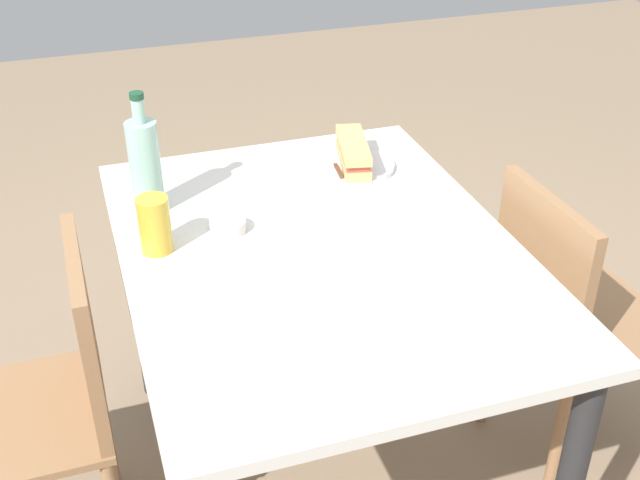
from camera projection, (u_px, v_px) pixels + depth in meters
dining_table at (320, 287)px, 1.94m from camera, size 1.18×0.90×0.78m
chair_far at (52, 399)px, 1.85m from camera, size 0.40×0.40×0.87m
chair_near at (565, 316)px, 2.12m from camera, size 0.41×0.41×0.87m
plate_near at (353, 166)px, 2.22m from camera, size 0.23×0.23×0.01m
baguette_sandwich_near at (353, 152)px, 2.20m from camera, size 0.24×0.12×0.07m
knife_near at (335, 165)px, 2.20m from camera, size 0.18×0.03×0.01m
water_bottle at (145, 165)px, 1.96m from camera, size 0.08×0.08×0.31m
beer_glass at (155, 225)px, 1.83m from camera, size 0.07×0.07×0.13m
olive_bowl at (228, 226)px, 1.93m from camera, size 0.09×0.09×0.03m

